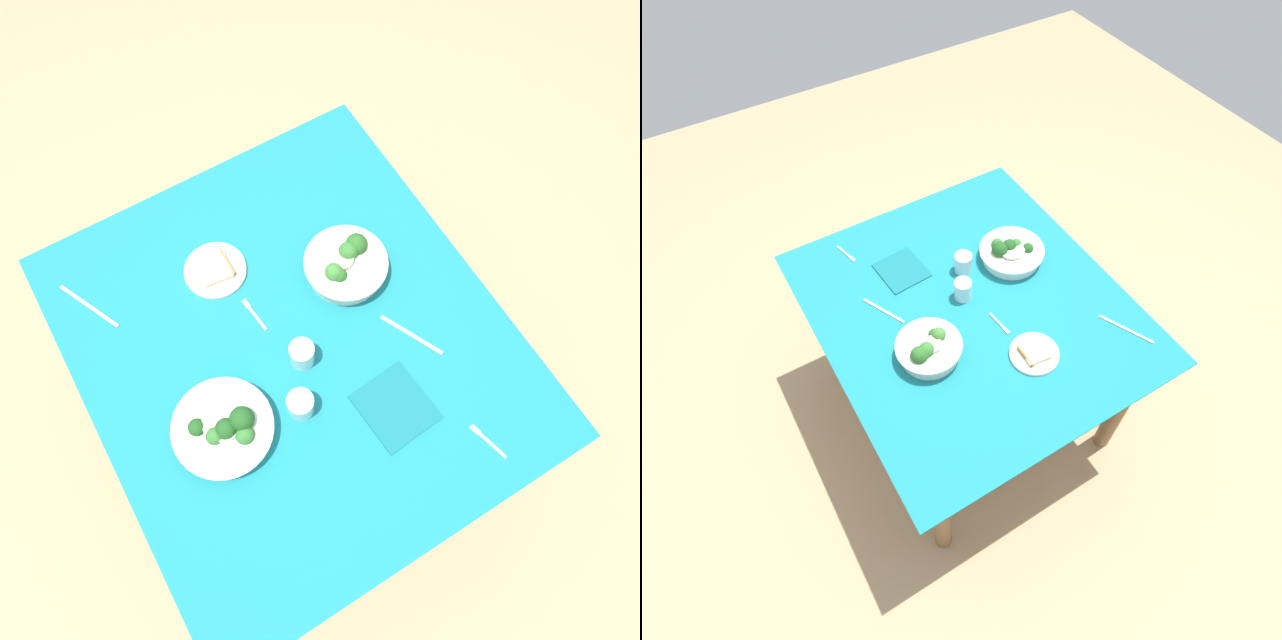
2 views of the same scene
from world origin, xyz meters
TOP-DOWN VIEW (x-y plane):
  - ground_plane at (0.00, 0.00)m, footprint 6.00×6.00m
  - dining_table at (0.00, 0.00)m, footprint 1.22×1.08m
  - broccoli_bowl_far at (-0.12, 0.26)m, footprint 0.25×0.25m
  - broccoli_bowl_near at (0.11, -0.23)m, footprint 0.23×0.23m
  - bread_side_plate at (0.29, 0.08)m, footprint 0.17×0.17m
  - water_glass_center at (-0.05, -0.00)m, footprint 0.07×0.07m
  - water_glass_side at (-0.16, 0.07)m, footprint 0.07×0.07m
  - fork_by_far_bowl at (-0.47, -0.29)m, footprint 0.11×0.04m
  - fork_by_near_bowl at (0.13, 0.05)m, footprint 0.11×0.02m
  - table_knife_left at (0.38, 0.42)m, footprint 0.19×0.10m
  - table_knife_right at (-0.14, -0.28)m, footprint 0.17×0.09m
  - napkin_folded_upper at (-0.28, -0.14)m, footprint 0.19×0.18m

SIDE VIEW (x-z plane):
  - ground_plane at x=0.00m, z-range 0.00..0.00m
  - dining_table at x=0.00m, z-range 0.26..1.03m
  - table_knife_left at x=0.38m, z-range 0.77..0.77m
  - table_knife_right at x=-0.14m, z-range 0.77..0.77m
  - fork_by_far_bowl at x=-0.47m, z-range 0.77..0.77m
  - fork_by_near_bowl at x=0.13m, z-range 0.77..0.77m
  - napkin_folded_upper at x=-0.28m, z-range 0.77..0.77m
  - bread_side_plate at x=0.29m, z-range 0.76..0.79m
  - broccoli_bowl_far at x=-0.12m, z-range 0.75..0.85m
  - broccoli_bowl_near at x=0.11m, z-range 0.75..0.86m
  - water_glass_side at x=-0.16m, z-range 0.77..0.85m
  - water_glass_center at x=-0.05m, z-range 0.77..0.85m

